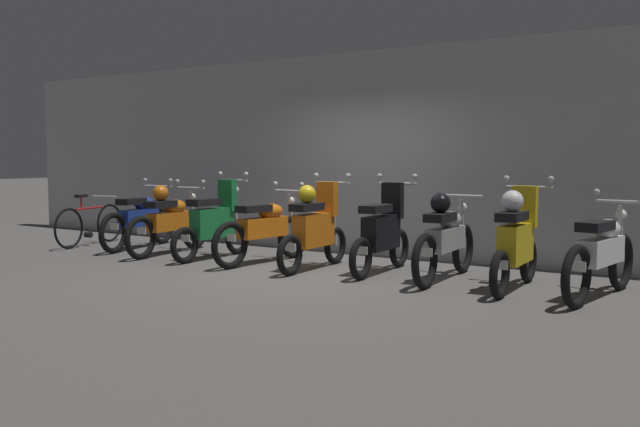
% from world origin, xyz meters
% --- Properties ---
extents(ground_plane, '(80.00, 80.00, 0.00)m').
position_xyz_m(ground_plane, '(0.00, 0.00, 0.00)').
color(ground_plane, '#565451').
extents(back_wall, '(16.00, 0.30, 3.13)m').
position_xyz_m(back_wall, '(0.00, 2.15, 1.56)').
color(back_wall, '#ADADB2').
rests_on(back_wall, ground).
extents(motorbike_slot_0, '(0.62, 1.93, 1.15)m').
position_xyz_m(motorbike_slot_0, '(-3.61, 0.60, 0.49)').
color(motorbike_slot_0, black).
rests_on(motorbike_slot_0, ground).
extents(motorbike_slot_1, '(0.59, 1.95, 1.15)m').
position_xyz_m(motorbike_slot_1, '(-2.71, 0.37, 0.53)').
color(motorbike_slot_1, black).
rests_on(motorbike_slot_1, ground).
extents(motorbike_slot_2, '(0.59, 1.68, 1.29)m').
position_xyz_m(motorbike_slot_2, '(-1.80, 0.39, 0.53)').
color(motorbike_slot_2, black).
rests_on(motorbike_slot_2, ground).
extents(motorbike_slot_3, '(0.59, 1.95, 1.15)m').
position_xyz_m(motorbike_slot_3, '(-0.90, 0.44, 0.49)').
color(motorbike_slot_3, black).
rests_on(motorbike_slot_3, ground).
extents(motorbike_slot_4, '(0.59, 1.68, 1.29)m').
position_xyz_m(motorbike_slot_4, '(-0.00, 0.38, 0.57)').
color(motorbike_slot_4, black).
rests_on(motorbike_slot_4, ground).
extents(motorbike_slot_5, '(0.59, 1.68, 1.29)m').
position_xyz_m(motorbike_slot_5, '(0.90, 0.61, 0.53)').
color(motorbike_slot_5, black).
rests_on(motorbike_slot_5, ground).
extents(motorbike_slot_6, '(0.56, 1.95, 1.08)m').
position_xyz_m(motorbike_slot_6, '(1.80, 0.54, 0.53)').
color(motorbike_slot_6, black).
rests_on(motorbike_slot_6, ground).
extents(motorbike_slot_7, '(0.59, 1.68, 1.29)m').
position_xyz_m(motorbike_slot_7, '(2.71, 0.41, 0.57)').
color(motorbike_slot_7, black).
rests_on(motorbike_slot_7, ground).
extents(motorbike_slot_8, '(0.58, 1.94, 1.15)m').
position_xyz_m(motorbike_slot_8, '(3.61, 0.43, 0.49)').
color(motorbike_slot_8, black).
rests_on(motorbike_slot_8, ground).
extents(bicycle, '(0.53, 1.70, 0.89)m').
position_xyz_m(bicycle, '(-4.64, 0.41, 0.36)').
color(bicycle, black).
rests_on(bicycle, ground).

